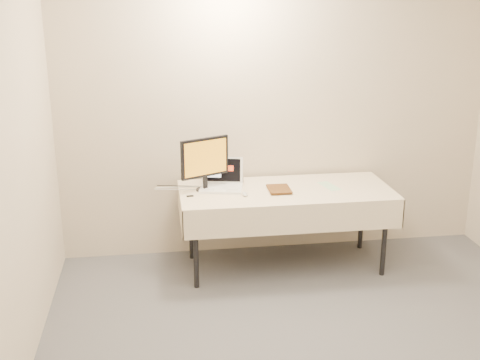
{
  "coord_description": "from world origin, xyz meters",
  "views": [
    {
      "loc": [
        -1.11,
        -2.84,
        2.4
      ],
      "look_at": [
        -0.41,
        1.99,
        0.86
      ],
      "focal_mm": 45.0,
      "sensor_mm": 36.0,
      "label": 1
    }
  ],
  "objects": [
    {
      "name": "laptop",
      "position": [
        -0.55,
        2.17,
        0.8
      ],
      "size": [
        0.42,
        0.36,
        0.26
      ],
      "rotation": [
        0.0,
        0.0,
        -0.21
      ],
      "color": "white",
      "rests_on": "table"
    },
    {
      "name": "monitor",
      "position": [
        -0.7,
        2.12,
        1.01
      ],
      "size": [
        0.42,
        0.22,
        0.47
      ],
      "rotation": [
        0.0,
        0.0,
        0.44
      ],
      "color": "black",
      "rests_on": "table"
    },
    {
      "name": "table",
      "position": [
        0.0,
        2.05,
        0.68
      ],
      "size": [
        1.86,
        0.81,
        0.74
      ],
      "color": "black",
      "rests_on": "ground"
    },
    {
      "name": "alarm_clock",
      "position": [
        -0.4,
        2.32,
        0.77
      ],
      "size": [
        0.13,
        0.06,
        0.05
      ],
      "rotation": [
        0.0,
        0.0,
        -0.05
      ],
      "color": "black",
      "rests_on": "table"
    },
    {
      "name": "usb_dongle",
      "position": [
        -0.84,
        1.97,
        0.74
      ],
      "size": [
        0.06,
        0.02,
        0.01
      ],
      "primitive_type": "cube",
      "rotation": [
        0.0,
        0.0,
        0.11
      ],
      "color": "black",
      "rests_on": "table"
    },
    {
      "name": "back_wall",
      "position": [
        0.0,
        2.5,
        1.35
      ],
      "size": [
        4.0,
        0.1,
        2.7
      ],
      "primitive_type": "cube",
      "color": "beige",
      "rests_on": "ground"
    },
    {
      "name": "clicker",
      "position": [
        -0.38,
        1.93,
        0.75
      ],
      "size": [
        0.05,
        0.1,
        0.02
      ],
      "primitive_type": "ellipsoid",
      "rotation": [
        0.0,
        0.0,
        0.0
      ],
      "color": "silver",
      "rests_on": "table"
    },
    {
      "name": "paper_form",
      "position": [
        0.4,
        2.08,
        0.74
      ],
      "size": [
        0.17,
        0.29,
        0.0
      ],
      "primitive_type": "cube",
      "rotation": [
        0.0,
        0.0,
        0.23
      ],
      "color": "#B9E9B9",
      "rests_on": "table"
    },
    {
      "name": "book",
      "position": [
        -0.16,
        2.01,
        0.87
      ],
      "size": [
        0.19,
        0.03,
        0.25
      ],
      "primitive_type": "imported",
      "rotation": [
        0.0,
        0.0,
        -0.01
      ],
      "color": "brown",
      "rests_on": "table"
    }
  ]
}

